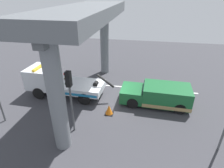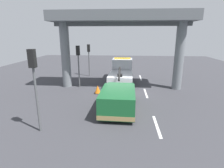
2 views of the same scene
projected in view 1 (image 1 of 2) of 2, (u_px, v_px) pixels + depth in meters
ground_plane at (110, 99)px, 15.12m from camera, size 60.00×40.00×0.10m
lane_stripe_west at (182, 92)px, 16.10m from camera, size 2.60×0.16×0.01m
lane_stripe_mid at (115, 86)px, 17.10m from camera, size 2.60×0.16×0.01m
lane_stripe_east at (55, 81)px, 18.11m from camera, size 2.60×0.16×0.01m
tow_truck_white at (58, 81)px, 15.31m from camera, size 7.28×2.57×2.46m
towed_van_green at (158, 95)px, 14.10m from camera, size 5.25×2.34×1.58m
overpass_structure at (86, 23)px, 12.66m from camera, size 3.60×12.77×7.03m
traffic_light_far at (69, 89)px, 10.41m from camera, size 0.39×0.32×4.06m
traffic_cone_orange at (109, 110)px, 13.14m from camera, size 0.60×0.60×0.72m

